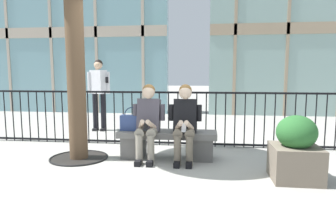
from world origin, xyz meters
TOP-DOWN VIEW (x-y plane):
  - ground_plane at (0.00, 0.00)m, footprint 60.00×60.00m
  - stone_bench at (0.00, 0.00)m, footprint 1.60×0.44m
  - seated_person_with_phone at (-0.29, -0.13)m, footprint 0.52×0.66m
  - seated_person_companion at (0.29, -0.13)m, footprint 0.52×0.66m
  - handbag_on_bench at (-0.58, -0.01)m, footprint 0.38×0.15m
  - bystander_at_railing at (-1.95, 2.24)m, footprint 0.55×0.38m
  - plaza_railing at (0.00, 0.89)m, footprint 7.69×0.04m
  - planter at (1.78, -0.81)m, footprint 0.60×0.60m

SIDE VIEW (x-z plane):
  - ground_plane at x=0.00m, z-range 0.00..0.00m
  - stone_bench at x=0.00m, z-range 0.05..0.50m
  - planter at x=1.78m, z-range -0.03..0.82m
  - plaza_railing at x=0.00m, z-range 0.01..1.05m
  - handbag_on_bench at x=-0.58m, z-range 0.39..0.78m
  - seated_person_with_phone at x=-0.29m, z-range 0.04..1.26m
  - seated_person_companion at x=0.29m, z-range 0.04..1.26m
  - bystander_at_railing at x=-1.95m, z-range 0.15..1.86m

